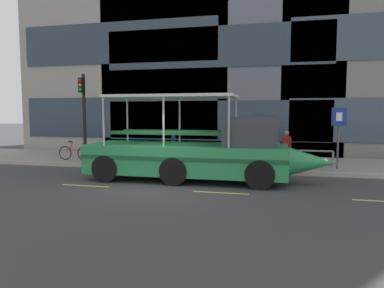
{
  "coord_description": "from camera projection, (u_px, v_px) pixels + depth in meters",
  "views": [
    {
      "loc": [
        4.01,
        -11.68,
        2.55
      ],
      "look_at": [
        0.81,
        1.99,
        1.3
      ],
      "focal_mm": 32.83,
      "sensor_mm": 36.0,
      "label": 1
    }
  ],
  "objects": [
    {
      "name": "ground_plane",
      "position": [
        157.0,
        185.0,
        12.47
      ],
      "size": [
        120.0,
        120.0,
        0.0
      ],
      "primitive_type": "plane",
      "color": "#3D3D3F"
    },
    {
      "name": "parking_sign",
      "position": [
        339.0,
        127.0,
        14.75
      ],
      "size": [
        0.6,
        0.12,
        2.58
      ],
      "color": "#4C4F54",
      "rests_on": "sidewalk"
    },
    {
      "name": "duck_tour_boat",
      "position": [
        200.0,
        153.0,
        13.21
      ],
      "size": [
        9.32,
        2.54,
        3.22
      ],
      "color": "#2D9351",
      "rests_on": "ground_plane"
    },
    {
      "name": "curb_edge",
      "position": [
        180.0,
        169.0,
        15.48
      ],
      "size": [
        32.0,
        0.18,
        0.18
      ],
      "primitive_type": "cube",
      "color": "#B2ADA3",
      "rests_on": "ground_plane"
    },
    {
      "name": "pedestrian_mid_right",
      "position": [
        173.0,
        142.0,
        17.33
      ],
      "size": [
        0.25,
        0.41,
        1.51
      ],
      "color": "#1E2338",
      "rests_on": "sidewalk"
    },
    {
      "name": "pedestrian_mid_left",
      "position": [
        227.0,
        142.0,
        16.4
      ],
      "size": [
        0.48,
        0.23,
        1.67
      ],
      "color": "black",
      "rests_on": "sidewalk"
    },
    {
      "name": "curb_guardrail",
      "position": [
        199.0,
        153.0,
        15.56
      ],
      "size": [
        11.25,
        0.09,
        0.84
      ],
      "color": "gray",
      "rests_on": "sidewalk"
    },
    {
      "name": "sidewalk",
      "position": [
        193.0,
        161.0,
        17.89
      ],
      "size": [
        32.0,
        4.8,
        0.18
      ],
      "primitive_type": "cube",
      "color": "gray",
      "rests_on": "ground_plane"
    },
    {
      "name": "traffic_light_pole",
      "position": [
        83.0,
        109.0,
        17.19
      ],
      "size": [
        0.24,
        0.46,
        4.25
      ],
      "color": "black",
      "rests_on": "sidewalk"
    },
    {
      "name": "leaned_bicycle",
      "position": [
        74.0,
        153.0,
        17.57
      ],
      "size": [
        1.74,
        0.46,
        0.96
      ],
      "color": "black",
      "rests_on": "sidewalk"
    },
    {
      "name": "pedestrian_near_bow",
      "position": [
        286.0,
        145.0,
        15.66
      ],
      "size": [
        0.41,
        0.29,
        1.57
      ],
      "color": "#1E2338",
      "rests_on": "sidewalk"
    },
    {
      "name": "lane_centreline",
      "position": [
        150.0,
        189.0,
        11.75
      ],
      "size": [
        25.8,
        0.12,
        0.01
      ],
      "color": "#DBD64C",
      "rests_on": "ground_plane"
    }
  ]
}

